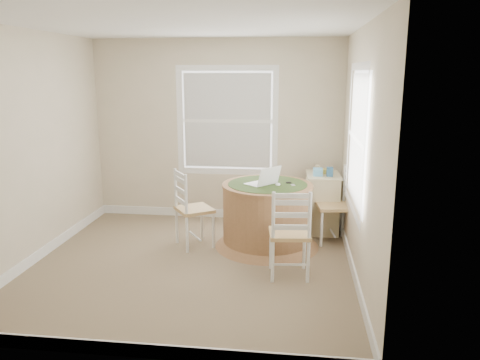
# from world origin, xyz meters

# --- Properties ---
(room) EXTENTS (3.64, 3.64, 2.64)m
(room) POSITION_xyz_m (0.17, 0.16, 1.30)
(room) COLOR #90745B
(room) RESTS_ON ground
(round_table) EXTENTS (1.29, 1.29, 0.80)m
(round_table) POSITION_xyz_m (0.81, 0.70, 0.43)
(round_table) COLOR #966643
(round_table) RESTS_ON ground
(chair_left) EXTENTS (0.57, 0.57, 0.95)m
(chair_left) POSITION_xyz_m (-0.09, 0.60, 0.47)
(chair_left) COLOR white
(chair_left) RESTS_ON ground
(chair_near) EXTENTS (0.46, 0.44, 0.95)m
(chair_near) POSITION_xyz_m (1.10, -0.16, 0.47)
(chair_near) COLOR white
(chair_near) RESTS_ON ground
(chair_right) EXTENTS (0.45, 0.47, 0.95)m
(chair_right) POSITION_xyz_m (1.63, 0.95, 0.47)
(chair_right) COLOR white
(chair_right) RESTS_ON ground
(laptop) EXTENTS (0.46, 0.46, 0.24)m
(laptop) POSITION_xyz_m (0.75, 0.67, 0.83)
(laptop) COLOR white
(laptop) RESTS_ON round_table
(mouse) EXTENTS (0.08, 0.11, 0.03)m
(mouse) POSITION_xyz_m (0.94, 0.65, 0.81)
(mouse) COLOR white
(mouse) RESTS_ON round_table
(phone) EXTENTS (0.06, 0.10, 0.02)m
(phone) POSITION_xyz_m (1.12, 0.66, 0.80)
(phone) COLOR #B7BABF
(phone) RESTS_ON round_table
(keys) EXTENTS (0.07, 0.06, 0.02)m
(keys) POSITION_xyz_m (1.06, 0.76, 0.80)
(keys) COLOR black
(keys) RESTS_ON round_table
(corner_chest) EXTENTS (0.46, 0.61, 0.79)m
(corner_chest) POSITION_xyz_m (1.51, 1.36, 0.40)
(corner_chest) COLOR beige
(corner_chest) RESTS_ON ground
(tissue_box) EXTENTS (0.12, 0.12, 0.10)m
(tissue_box) POSITION_xyz_m (1.44, 1.26, 0.84)
(tissue_box) COLOR #5EA9D7
(tissue_box) RESTS_ON corner_chest
(box_yellow) EXTENTS (0.15, 0.10, 0.06)m
(box_yellow) POSITION_xyz_m (1.54, 1.42, 0.82)
(box_yellow) COLOR #DFC94F
(box_yellow) RESTS_ON corner_chest
(box_blue) EXTENTS (0.08, 0.08, 0.12)m
(box_blue) POSITION_xyz_m (1.59, 1.24, 0.85)
(box_blue) COLOR #2F618E
(box_blue) RESTS_ON corner_chest
(cup_cream) EXTENTS (0.07, 0.07, 0.09)m
(cup_cream) POSITION_xyz_m (1.44, 1.53, 0.84)
(cup_cream) COLOR beige
(cup_cream) RESTS_ON corner_chest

